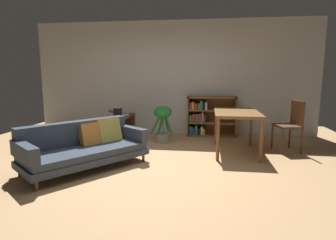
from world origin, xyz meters
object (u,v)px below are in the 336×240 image
object	(u,v)px
desk_speaker	(118,113)
potted_floor_plant	(163,120)
dining_chair_near	(291,123)
bookshelf	(208,116)
fabric_couch	(84,146)
open_laptop	(120,114)
media_console	(120,129)
dining_table	(237,116)

from	to	relation	value
desk_speaker	potted_floor_plant	bearing A→B (deg)	16.62
dining_chair_near	bookshelf	xyz separation A→B (m)	(-1.55, 1.18, -0.09)
desk_speaker	potted_floor_plant	size ratio (longest dim) A/B	0.28
fabric_couch	desk_speaker	world-z (taller)	desk_speaker
potted_floor_plant	dining_chair_near	bearing A→B (deg)	-8.29
fabric_couch	desk_speaker	distance (m)	1.54
open_laptop	desk_speaker	size ratio (longest dim) A/B	2.25
media_console	open_laptop	world-z (taller)	open_laptop
media_console	desk_speaker	world-z (taller)	desk_speaker
bookshelf	dining_chair_near	bearing A→B (deg)	-37.36
potted_floor_plant	media_console	bearing A→B (deg)	-179.84
fabric_couch	desk_speaker	xyz separation A→B (m)	(0.06, 1.50, 0.31)
potted_floor_plant	dining_chair_near	xyz separation A→B (m)	(2.50, -0.36, 0.08)
potted_floor_plant	dining_chair_near	size ratio (longest dim) A/B	0.82
desk_speaker	bookshelf	size ratio (longest dim) A/B	0.19
desk_speaker	potted_floor_plant	xyz separation A→B (m)	(0.90, 0.27, -0.18)
desk_speaker	fabric_couch	bearing A→B (deg)	-92.25
potted_floor_plant	fabric_couch	bearing A→B (deg)	-118.33
media_console	potted_floor_plant	distance (m)	0.96
open_laptop	media_console	bearing A→B (deg)	-70.53
dining_table	bookshelf	xyz separation A→B (m)	(-0.52, 1.43, -0.23)
dining_table	fabric_couch	bearing A→B (deg)	-154.48
fabric_couch	open_laptop	distance (m)	1.95
media_console	desk_speaker	distance (m)	0.47
dining_chair_near	fabric_couch	bearing A→B (deg)	-157.82
media_console	open_laptop	bearing A→B (deg)	109.47
bookshelf	dining_table	bearing A→B (deg)	-70.00
open_laptop	fabric_couch	bearing A→B (deg)	-88.86
media_console	dining_table	size ratio (longest dim) A/B	0.94
dining_chair_near	potted_floor_plant	bearing A→B (deg)	171.71
dining_table	dining_chair_near	bearing A→B (deg)	13.66
open_laptop	desk_speaker	world-z (taller)	desk_speaker
desk_speaker	bookshelf	world-z (taller)	bookshelf
bookshelf	desk_speaker	bearing A→B (deg)	-149.50
potted_floor_plant	dining_chair_near	world-z (taller)	dining_chair_near
open_laptop	dining_table	bearing A→B (deg)	-17.49
fabric_couch	potted_floor_plant	distance (m)	2.02
open_laptop	dining_chair_near	world-z (taller)	dining_chair_near
fabric_couch	dining_table	distance (m)	2.71
media_console	dining_table	xyz separation A→B (m)	(2.41, -0.61, 0.42)
dining_chair_near	bookshelf	bearing A→B (deg)	142.64
fabric_couch	media_console	xyz separation A→B (m)	(0.02, 1.77, -0.07)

